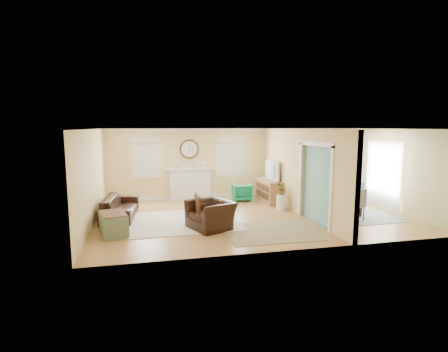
{
  "coord_description": "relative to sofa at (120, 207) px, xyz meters",
  "views": [
    {
      "loc": [
        -3.09,
        -9.78,
        2.66
      ],
      "look_at": [
        -0.8,
        0.3,
        1.2
      ],
      "focal_mm": 28.0,
      "sensor_mm": 36.0,
      "label": 1
    }
  ],
  "objects": [
    {
      "name": "floor",
      "position": [
        3.86,
        -0.72,
        -0.32
      ],
      "size": [
        9.0,
        9.0,
        0.0
      ],
      "primitive_type": "plane",
      "color": "#A06F3A",
      "rests_on": "ground"
    },
    {
      "name": "wall_back",
      "position": [
        3.86,
        2.28,
        0.98
      ],
      "size": [
        9.0,
        0.02,
        2.6
      ],
      "primitive_type": "cube",
      "color": "#D6B873",
      "rests_on": "ground"
    },
    {
      "name": "wall_front",
      "position": [
        3.86,
        -3.72,
        0.98
      ],
      "size": [
        9.0,
        0.02,
        2.6
      ],
      "primitive_type": "cube",
      "color": "#D6B873",
      "rests_on": "ground"
    },
    {
      "name": "wall_left",
      "position": [
        -0.64,
        -0.72,
        0.98
      ],
      "size": [
        0.02,
        6.0,
        2.6
      ],
      "primitive_type": "cube",
      "color": "#D6B873",
      "rests_on": "ground"
    },
    {
      "name": "wall_right",
      "position": [
        8.36,
        -0.72,
        0.98
      ],
      "size": [
        0.02,
        6.0,
        2.6
      ],
      "primitive_type": "cube",
      "color": "#D6B873",
      "rests_on": "ground"
    },
    {
      "name": "ceiling",
      "position": [
        3.86,
        -0.72,
        2.28
      ],
      "size": [
        9.0,
        6.0,
        0.02
      ],
      "primitive_type": "cube",
      "color": "white",
      "rests_on": "wall_back"
    },
    {
      "name": "partition",
      "position": [
        5.37,
        -0.44,
        1.04
      ],
      "size": [
        0.17,
        6.0,
        2.6
      ],
      "color": "#D6B873",
      "rests_on": "ground"
    },
    {
      "name": "fireplace",
      "position": [
        2.36,
        2.16,
        0.28
      ],
      "size": [
        1.7,
        0.3,
        1.17
      ],
      "color": "white",
      "rests_on": "ground"
    },
    {
      "name": "wall_clock",
      "position": [
        2.36,
        2.25,
        1.53
      ],
      "size": [
        0.7,
        0.07,
        0.7
      ],
      "color": "#492A1B",
      "rests_on": "wall_back"
    },
    {
      "name": "window_left",
      "position": [
        0.81,
        2.23,
        1.34
      ],
      "size": [
        1.05,
        0.13,
        1.42
      ],
      "color": "white",
      "rests_on": "wall_back"
    },
    {
      "name": "window_right",
      "position": [
        3.91,
        2.23,
        1.34
      ],
      "size": [
        1.05,
        0.13,
        1.42
      ],
      "color": "white",
      "rests_on": "wall_back"
    },
    {
      "name": "french_doors",
      "position": [
        8.31,
        -0.72,
        0.78
      ],
      "size": [
        0.06,
        1.7,
        2.2
      ],
      "color": "white",
      "rests_on": "ground"
    },
    {
      "name": "pendant",
      "position": [
        6.86,
        -0.72,
        1.88
      ],
      "size": [
        0.3,
        0.3,
        0.55
      ],
      "color": "gold",
      "rests_on": "ceiling"
    },
    {
      "name": "rug_cream",
      "position": [
        1.78,
        -0.88,
        -0.31
      ],
      "size": [
        3.08,
        2.68,
        0.02
      ],
      "primitive_type": "cube",
      "rotation": [
        0.0,
        0.0,
        0.02
      ],
      "color": "beige",
      "rests_on": "floor"
    },
    {
      "name": "rug_jute",
      "position": [
        3.82,
        -2.37,
        -0.31
      ],
      "size": [
        2.29,
        1.88,
        0.01
      ],
      "primitive_type": "cube",
      "rotation": [
        0.0,
        0.0,
        -0.02
      ],
      "color": "#978164",
      "rests_on": "floor"
    },
    {
      "name": "rug_grey",
      "position": [
        6.66,
        -0.74,
        -0.31
      ],
      "size": [
        2.63,
        3.29,
        0.01
      ],
      "primitive_type": "cube",
      "color": "gray",
      "rests_on": "floor"
    },
    {
      "name": "sofa",
      "position": [
        0.0,
        0.0,
        0.0
      ],
      "size": [
        1.05,
        2.26,
        0.64
      ],
      "primitive_type": "imported",
      "rotation": [
        0.0,
        0.0,
        1.48
      ],
      "color": "black",
      "rests_on": "floor"
    },
    {
      "name": "eames_chair",
      "position": [
        2.41,
        -1.7,
        0.05
      ],
      "size": [
        1.34,
        1.42,
        0.73
      ],
      "primitive_type": "imported",
      "rotation": [
        0.0,
        0.0,
        -1.18
      ],
      "color": "black",
      "rests_on": "floor"
    },
    {
      "name": "green_chair",
      "position": [
        4.15,
        1.48,
        -0.01
      ],
      "size": [
        0.69,
        0.71,
        0.61
      ],
      "primitive_type": "imported",
      "rotation": [
        0.0,
        0.0,
        3.08
      ],
      "color": "#1A7662",
      "rests_on": "floor"
    },
    {
      "name": "trunk",
      "position": [
        -0.05,
        -1.72,
        -0.04
      ],
      "size": [
        0.79,
        1.07,
        0.56
      ],
      "color": "slate",
      "rests_on": "floor"
    },
    {
      "name": "credenza",
      "position": [
        5.05,
        1.09,
        0.08
      ],
      "size": [
        0.52,
        1.54,
        0.8
      ],
      "color": "#9B6B4A",
      "rests_on": "floor"
    },
    {
      "name": "tv",
      "position": [
        5.04,
        1.09,
        0.82
      ],
      "size": [
        0.17,
        1.17,
        0.67
      ],
      "primitive_type": "imported",
      "rotation": [
        0.0,
        0.0,
        1.59
      ],
      "color": "black",
      "rests_on": "credenza"
    },
    {
      "name": "garden_stool",
      "position": [
        5.02,
        -0.16,
        -0.08
      ],
      "size": [
        0.33,
        0.33,
        0.49
      ],
      "primitive_type": "cylinder",
      "color": "white",
      "rests_on": "floor"
    },
    {
      "name": "potted_plant",
      "position": [
        5.02,
        -0.16,
        0.38
      ],
      "size": [
        0.42,
        0.46,
        0.44
      ],
      "primitive_type": "imported",
      "rotation": [
        0.0,
        0.0,
        4.47
      ],
      "color": "#337F33",
      "rests_on": "garden_stool"
    },
    {
      "name": "dining_table",
      "position": [
        6.66,
        -0.74,
        -0.01
      ],
      "size": [
        1.07,
        1.79,
        0.61
      ],
      "primitive_type": "imported",
      "rotation": [
        0.0,
        0.0,
        1.51
      ],
      "color": "#492A1B",
      "rests_on": "floor"
    },
    {
      "name": "dining_chair_n",
      "position": [
        6.66,
        0.27,
        0.28
      ],
      "size": [
        0.51,
        0.51,
        1.02
      ],
      "color": "gray",
      "rests_on": "floor"
    },
    {
      "name": "dining_chair_s",
      "position": [
        6.56,
        -1.87,
        0.23
      ],
      "size": [
        0.5,
        0.5,
        0.93
      ],
      "color": "gray",
      "rests_on": "floor"
    },
    {
      "name": "dining_chair_w",
      "position": [
        6.0,
        -0.72,
        0.19
      ],
      "size": [
        0.43,
        0.43,
        0.87
      ],
      "color": "white",
      "rests_on": "floor"
    },
    {
      "name": "dining_chair_e",
      "position": [
        7.35,
        -0.65,
        0.22
      ],
      "size": [
        0.48,
        0.48,
        0.92
      ],
      "color": "gray",
      "rests_on": "floor"
    }
  ]
}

